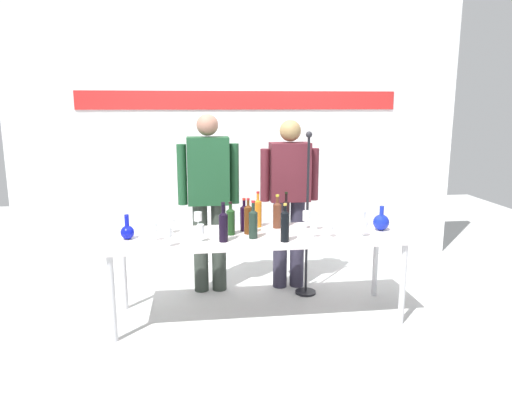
# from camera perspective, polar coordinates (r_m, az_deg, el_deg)

# --- Properties ---
(ground_plane) EXTENTS (10.00, 10.00, 0.00)m
(ground_plane) POSITION_cam_1_polar(r_m,az_deg,el_deg) (4.20, 0.27, -14.03)
(ground_plane) COLOR #BABCBA
(back_wall) EXTENTS (5.05, 0.11, 3.00)m
(back_wall) POSITION_cam_1_polar(r_m,az_deg,el_deg) (5.33, -1.94, 8.17)
(back_wall) COLOR white
(back_wall) RESTS_ON ground
(display_table) EXTENTS (2.45, 0.70, 0.74)m
(display_table) POSITION_cam_1_polar(r_m,az_deg,el_deg) (3.95, 0.28, -5.04)
(display_table) COLOR silver
(display_table) RESTS_ON ground
(decanter_blue_left) EXTENTS (0.11, 0.11, 0.20)m
(decanter_blue_left) POSITION_cam_1_polar(r_m,az_deg,el_deg) (3.91, -15.42, -3.83)
(decanter_blue_left) COLOR #0D16B9
(decanter_blue_left) RESTS_ON display_table
(decanter_blue_right) EXTENTS (0.14, 0.14, 0.21)m
(decanter_blue_right) POSITION_cam_1_polar(r_m,az_deg,el_deg) (4.18, 15.02, -2.70)
(decanter_blue_right) COLOR #1326B2
(decanter_blue_right) RESTS_ON display_table
(presenter_left) EXTENTS (0.58, 0.22, 1.72)m
(presenter_left) POSITION_cam_1_polar(r_m,az_deg,el_deg) (4.47, -5.79, 0.74)
(presenter_left) COLOR #2E362F
(presenter_left) RESTS_ON ground
(presenter_right) EXTENTS (0.57, 0.22, 1.66)m
(presenter_right) POSITION_cam_1_polar(r_m,az_deg,el_deg) (4.57, 4.09, 0.56)
(presenter_right) COLOR #2C283A
(presenter_right) RESTS_ON ground
(wine_bottle_0) EXTENTS (0.07, 0.07, 0.31)m
(wine_bottle_0) POSITION_cam_1_polar(r_m,az_deg,el_deg) (3.91, -0.96, -2.37)
(wine_bottle_0) COLOR #552A0E
(wine_bottle_0) RESTS_ON display_table
(wine_bottle_1) EXTENTS (0.07, 0.07, 0.30)m
(wine_bottle_1) POSITION_cam_1_polar(r_m,az_deg,el_deg) (4.10, 2.61, -1.81)
(wine_bottle_1) COLOR #562C1C
(wine_bottle_1) RESTS_ON display_table
(wine_bottle_2) EXTENTS (0.07, 0.07, 0.32)m
(wine_bottle_2) POSITION_cam_1_polar(r_m,az_deg,el_deg) (3.70, -4.01, -3.20)
(wine_bottle_2) COLOR black
(wine_bottle_2) RESTS_ON display_table
(wine_bottle_3) EXTENTS (0.07, 0.07, 0.29)m
(wine_bottle_3) POSITION_cam_1_polar(r_m,az_deg,el_deg) (4.00, -1.46, -2.19)
(wine_bottle_3) COLOR black
(wine_bottle_3) RESTS_ON display_table
(wine_bottle_4) EXTENTS (0.07, 0.07, 0.32)m
(wine_bottle_4) POSITION_cam_1_polar(r_m,az_deg,el_deg) (4.13, 0.23, -1.60)
(wine_bottle_4) COLOR orange
(wine_bottle_4) RESTS_ON display_table
(wine_bottle_5) EXTENTS (0.07, 0.07, 0.28)m
(wine_bottle_5) POSITION_cam_1_polar(r_m,az_deg,el_deg) (3.89, -3.12, -2.62)
(wine_bottle_5) COLOR #193B17
(wine_bottle_5) RESTS_ON display_table
(wine_bottle_6) EXTENTS (0.07, 0.07, 0.31)m
(wine_bottle_6) POSITION_cam_1_polar(r_m,az_deg,el_deg) (3.78, -0.34, -2.90)
(wine_bottle_6) COLOR black
(wine_bottle_6) RESTS_ON display_table
(wine_bottle_7) EXTENTS (0.07, 0.07, 0.31)m
(wine_bottle_7) POSITION_cam_1_polar(r_m,az_deg,el_deg) (3.70, 3.56, -3.18)
(wine_bottle_7) COLOR black
(wine_bottle_7) RESTS_ON display_table
(wine_bottle_8) EXTENTS (0.06, 0.06, 0.31)m
(wine_bottle_8) POSITION_cam_1_polar(r_m,az_deg,el_deg) (4.19, 3.68, -1.57)
(wine_bottle_8) COLOR black
(wine_bottle_8) RESTS_ON display_table
(wine_glass_left_0) EXTENTS (0.06, 0.06, 0.15)m
(wine_glass_left_0) POSITION_cam_1_polar(r_m,az_deg,el_deg) (3.62, -10.71, -4.04)
(wine_glass_left_0) COLOR white
(wine_glass_left_0) RESTS_ON display_table
(wine_glass_left_1) EXTENTS (0.07, 0.07, 0.13)m
(wine_glass_left_1) POSITION_cam_1_polar(r_m,az_deg,el_deg) (4.01, -10.39, -2.84)
(wine_glass_left_1) COLOR white
(wine_glass_left_1) RESTS_ON display_table
(wine_glass_left_2) EXTENTS (0.07, 0.07, 0.14)m
(wine_glass_left_2) POSITION_cam_1_polar(r_m,az_deg,el_deg) (4.15, -7.10, -2.15)
(wine_glass_left_2) COLOR white
(wine_glass_left_2) RESTS_ON display_table
(wine_glass_left_3) EXTENTS (0.06, 0.06, 0.14)m
(wine_glass_left_3) POSITION_cam_1_polar(r_m,az_deg,el_deg) (3.72, -6.79, -3.73)
(wine_glass_left_3) COLOR white
(wine_glass_left_3) RESTS_ON display_table
(wine_glass_left_4) EXTENTS (0.06, 0.06, 0.15)m
(wine_glass_left_4) POSITION_cam_1_polar(r_m,az_deg,el_deg) (3.80, -12.38, -3.49)
(wine_glass_left_4) COLOR white
(wine_glass_left_4) RESTS_ON display_table
(wine_glass_right_0) EXTENTS (0.06, 0.06, 0.15)m
(wine_glass_right_0) POSITION_cam_1_polar(r_m,az_deg,el_deg) (3.83, 7.06, -3.10)
(wine_glass_right_0) COLOR white
(wine_glass_right_0) RESTS_ON display_table
(wine_glass_right_1) EXTENTS (0.07, 0.07, 0.16)m
(wine_glass_right_1) POSITION_cam_1_polar(r_m,az_deg,el_deg) (4.10, 6.18, -2.09)
(wine_glass_right_1) COLOR white
(wine_glass_right_1) RESTS_ON display_table
(wine_glass_right_2) EXTENTS (0.07, 0.07, 0.14)m
(wine_glass_right_2) POSITION_cam_1_polar(r_m,az_deg,el_deg) (3.94, 12.94, -3.14)
(wine_glass_right_2) COLOR white
(wine_glass_right_2) RESTS_ON display_table
(wine_glass_right_3) EXTENTS (0.06, 0.06, 0.14)m
(wine_glass_right_3) POSITION_cam_1_polar(r_m,az_deg,el_deg) (3.86, 9.00, -3.23)
(wine_glass_right_3) COLOR white
(wine_glass_right_3) RESTS_ON display_table
(wine_glass_right_4) EXTENTS (0.07, 0.07, 0.14)m
(wine_glass_right_4) POSITION_cam_1_polar(r_m,az_deg,el_deg) (4.26, 12.76, -1.90)
(wine_glass_right_4) COLOR white
(wine_glass_right_4) RESTS_ON display_table
(wine_glass_right_5) EXTENTS (0.06, 0.06, 0.16)m
(wine_glass_right_5) POSITION_cam_1_polar(r_m,az_deg,el_deg) (4.07, 7.26, -2.17)
(wine_glass_right_5) COLOR white
(wine_glass_right_5) RESTS_ON display_table
(microphone_stand) EXTENTS (0.20, 0.20, 1.57)m
(microphone_stand) POSITION_cam_1_polar(r_m,az_deg,el_deg) (4.50, 6.20, -5.13)
(microphone_stand) COLOR black
(microphone_stand) RESTS_ON ground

